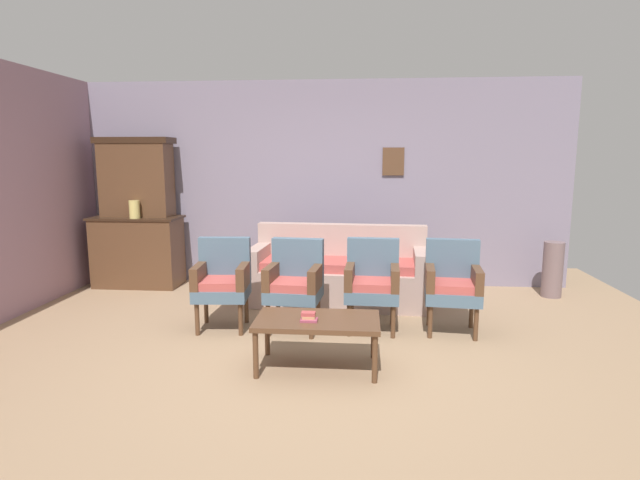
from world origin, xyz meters
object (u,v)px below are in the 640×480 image
armchair_near_cabinet (372,280)px  book_stack_on_table (309,317)px  armchair_row_middle (295,281)px  armchair_by_doorway (453,282)px  coffee_table (317,324)px  vase_on_cabinet (134,209)px  floor_vase_by_wall (553,269)px  armchair_near_couch_end (223,279)px  floral_couch (339,275)px  side_cabinet (138,251)px

armchair_near_cabinet → book_stack_on_table: 1.18m
armchair_row_middle → armchair_by_doorway: (1.55, 0.08, 0.00)m
armchair_row_middle → coffee_table: bearing=-71.4°
vase_on_cabinet → floor_vase_by_wall: vase_on_cabinet is taller
armchair_near_couch_end → coffee_table: 1.39m
floral_couch → armchair_near_couch_end: bearing=-137.7°
coffee_table → book_stack_on_table: size_ratio=7.40×
floral_couch → armchair_row_middle: (-0.39, -1.02, 0.17)m
vase_on_cabinet → armchair_near_couch_end: size_ratio=0.26×
book_stack_on_table → floor_vase_by_wall: (2.75, 2.45, -0.11)m
side_cabinet → floor_vase_by_wall: bearing=-1.1°
vase_on_cabinet → armchair_near_cabinet: bearing=-23.6°
armchair_row_middle → armchair_near_cabinet: (0.76, 0.08, 0.00)m
coffee_table → floral_couch: bearing=87.7°
armchair_near_cabinet → armchair_by_doorway: (0.78, 0.00, 0.00)m
vase_on_cabinet → armchair_row_middle: (2.26, -1.40, -0.55)m
floral_couch → coffee_table: bearing=-92.3°
side_cabinet → armchair_near_cabinet: bearing=-25.8°
book_stack_on_table → armchair_by_doorway: bearing=39.2°
vase_on_cabinet → coffee_table: size_ratio=0.23×
armchair_near_couch_end → armchair_near_cabinet: size_ratio=1.00×
floor_vase_by_wall → vase_on_cabinet: bearing=-179.2°
side_cabinet → armchair_near_couch_end: 2.23m
armchair_near_cabinet → coffee_table: bearing=-114.5°
armchair_near_couch_end → book_stack_on_table: 1.38m
coffee_table → side_cabinet: bearing=136.5°
armchair_by_doorway → armchair_near_couch_end: bearing=-178.0°
side_cabinet → book_stack_on_table: size_ratio=8.55×
side_cabinet → vase_on_cabinet: 0.61m
book_stack_on_table → armchair_near_cabinet: bearing=63.9°
vase_on_cabinet → book_stack_on_table: 3.50m
side_cabinet → book_stack_on_table: 3.62m
coffee_table → book_stack_on_table: 0.12m
armchair_near_couch_end → armchair_near_cabinet: bearing=3.0°
armchair_near_cabinet → armchair_near_couch_end: bearing=-177.0°
armchair_row_middle → armchair_near_cabinet: size_ratio=1.00×
vase_on_cabinet → armchair_near_cabinet: (3.02, -1.32, -0.55)m
armchair_row_middle → coffee_table: armchair_row_middle is taller
side_cabinet → armchair_near_cabinet: size_ratio=1.28×
side_cabinet → armchair_row_middle: bearing=-34.2°
vase_on_cabinet → floral_couch: bearing=-8.2°
armchair_near_cabinet → vase_on_cabinet: bearing=156.4°
floral_couch → floor_vase_by_wall: floral_couch is taller
coffee_table → floor_vase_by_wall: floor_vase_by_wall is taller
armchair_row_middle → side_cabinet: bearing=145.8°
side_cabinet → armchair_by_doorway: (3.86, -1.49, 0.03)m
armchair_near_couch_end → book_stack_on_table: (0.97, -0.98, -0.05)m
side_cabinet → armchair_near_couch_end: size_ratio=1.28×
armchair_row_middle → coffee_table: 0.98m
book_stack_on_table → armchair_near_couch_end: bearing=134.7°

